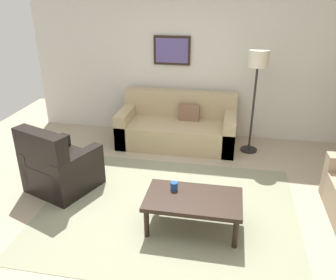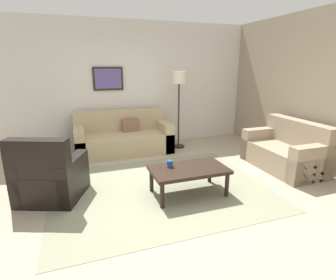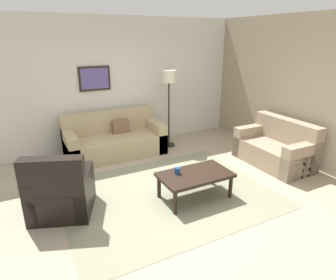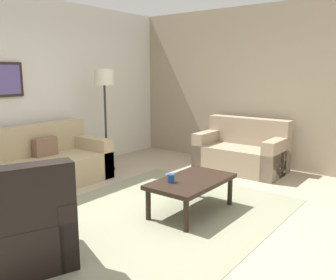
{
  "view_description": "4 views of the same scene",
  "coord_description": "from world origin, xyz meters",
  "px_view_note": "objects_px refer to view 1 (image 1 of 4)",
  "views": [
    {
      "loc": [
        0.67,
        -3.57,
        2.62
      ],
      "look_at": [
        -0.04,
        0.23,
        0.87
      ],
      "focal_mm": 36.93,
      "sensor_mm": 36.0,
      "label": 1
    },
    {
      "loc": [
        -1.11,
        -3.53,
        1.84
      ],
      "look_at": [
        0.19,
        0.18,
        0.72
      ],
      "focal_mm": 28.19,
      "sensor_mm": 36.0,
      "label": 2
    },
    {
      "loc": [
        -1.86,
        -3.62,
        2.38
      ],
      "look_at": [
        0.19,
        0.32,
        0.79
      ],
      "focal_mm": 30.96,
      "sensor_mm": 36.0,
      "label": 3
    },
    {
      "loc": [
        -3.06,
        -2.52,
        1.66
      ],
      "look_at": [
        0.25,
        0.0,
        0.87
      ],
      "focal_mm": 38.15,
      "sensor_mm": 36.0,
      "label": 4
    }
  ],
  "objects_px": {
    "framed_artwork": "(172,50)",
    "armchair_leather": "(59,170)",
    "couch_main": "(178,127)",
    "cup": "(174,186)",
    "lamp_standing": "(257,69)",
    "coffee_table": "(193,201)"
  },
  "relations": [
    {
      "from": "framed_artwork",
      "to": "armchair_leather",
      "type": "bearing_deg",
      "value": -116.65
    },
    {
      "from": "armchair_leather",
      "to": "framed_artwork",
      "type": "distance_m",
      "value": 2.87
    },
    {
      "from": "couch_main",
      "to": "cup",
      "type": "distance_m",
      "value": 2.26
    },
    {
      "from": "cup",
      "to": "lamp_standing",
      "type": "distance_m",
      "value": 2.49
    },
    {
      "from": "couch_main",
      "to": "armchair_leather",
      "type": "xyz_separation_m",
      "value": [
        -1.35,
        -1.88,
        0.01
      ]
    },
    {
      "from": "framed_artwork",
      "to": "coffee_table",
      "type": "bearing_deg",
      "value": -75.08
    },
    {
      "from": "couch_main",
      "to": "framed_artwork",
      "type": "distance_m",
      "value": 1.34
    },
    {
      "from": "couch_main",
      "to": "armchair_leather",
      "type": "relative_size",
      "value": 1.94
    },
    {
      "from": "couch_main",
      "to": "armchair_leather",
      "type": "distance_m",
      "value": 2.31
    },
    {
      "from": "couch_main",
      "to": "cup",
      "type": "height_order",
      "value": "couch_main"
    },
    {
      "from": "coffee_table",
      "to": "framed_artwork",
      "type": "bearing_deg",
      "value": 104.92
    },
    {
      "from": "couch_main",
      "to": "framed_artwork",
      "type": "height_order",
      "value": "framed_artwork"
    },
    {
      "from": "armchair_leather",
      "to": "framed_artwork",
      "type": "height_order",
      "value": "framed_artwork"
    },
    {
      "from": "lamp_standing",
      "to": "framed_artwork",
      "type": "bearing_deg",
      "value": 158.54
    },
    {
      "from": "coffee_table",
      "to": "cup",
      "type": "height_order",
      "value": "cup"
    },
    {
      "from": "couch_main",
      "to": "cup",
      "type": "bearing_deg",
      "value": -82.22
    },
    {
      "from": "framed_artwork",
      "to": "cup",
      "type": "bearing_deg",
      "value": -79.4
    },
    {
      "from": "cup",
      "to": "framed_artwork",
      "type": "xyz_separation_m",
      "value": [
        -0.5,
        2.66,
        1.09
      ]
    },
    {
      "from": "couch_main",
      "to": "coffee_table",
      "type": "relative_size",
      "value": 1.83
    },
    {
      "from": "cup",
      "to": "framed_artwork",
      "type": "bearing_deg",
      "value": 100.6
    },
    {
      "from": "armchair_leather",
      "to": "coffee_table",
      "type": "relative_size",
      "value": 0.94
    },
    {
      "from": "armchair_leather",
      "to": "cup",
      "type": "bearing_deg",
      "value": -12.1
    }
  ]
}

